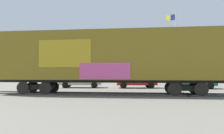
{
  "coord_description": "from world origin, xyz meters",
  "views": [
    {
      "loc": [
        2.94,
        -14.45,
        1.46
      ],
      "look_at": [
        0.51,
        1.33,
        2.03
      ],
      "focal_mm": 32.13,
      "sensor_mm": 36.0,
      "label": 1
    }
  ],
  "objects_px": {
    "freight_car": "(109,57)",
    "parked_car_red": "(135,80)",
    "parked_car_green": "(191,80)",
    "parked_car_silver": "(80,80)",
    "flagpole": "(174,40)"
  },
  "relations": [
    {
      "from": "flagpole",
      "to": "parked_car_green",
      "type": "height_order",
      "value": "flagpole"
    },
    {
      "from": "parked_car_green",
      "to": "flagpole",
      "type": "bearing_deg",
      "value": 97.71
    },
    {
      "from": "freight_car",
      "to": "parked_car_green",
      "type": "distance_m",
      "value": 10.23
    },
    {
      "from": "freight_car",
      "to": "parked_car_silver",
      "type": "relative_size",
      "value": 3.59
    },
    {
      "from": "freight_car",
      "to": "parked_car_silver",
      "type": "distance_m",
      "value": 7.98
    },
    {
      "from": "freight_car",
      "to": "parked_car_green",
      "type": "relative_size",
      "value": 3.65
    },
    {
      "from": "parked_car_silver",
      "to": "parked_car_red",
      "type": "height_order",
      "value": "parked_car_red"
    },
    {
      "from": "parked_car_silver",
      "to": "parked_car_red",
      "type": "xyz_separation_m",
      "value": [
        5.92,
        0.39,
        0.03
      ]
    },
    {
      "from": "parked_car_green",
      "to": "parked_car_red",
      "type": "bearing_deg",
      "value": -179.68
    },
    {
      "from": "freight_car",
      "to": "parked_car_red",
      "type": "xyz_separation_m",
      "value": [
        1.68,
        6.9,
        -1.84
      ]
    },
    {
      "from": "flagpole",
      "to": "parked_car_silver",
      "type": "height_order",
      "value": "flagpole"
    },
    {
      "from": "parked_car_red",
      "to": "parked_car_green",
      "type": "xyz_separation_m",
      "value": [
        5.62,
        0.03,
        0.01
      ]
    },
    {
      "from": "parked_car_red",
      "to": "parked_car_green",
      "type": "height_order",
      "value": "parked_car_green"
    },
    {
      "from": "parked_car_silver",
      "to": "flagpole",
      "type": "bearing_deg",
      "value": 29.05
    },
    {
      "from": "flagpole",
      "to": "parked_car_green",
      "type": "bearing_deg",
      "value": -82.29
    }
  ]
}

